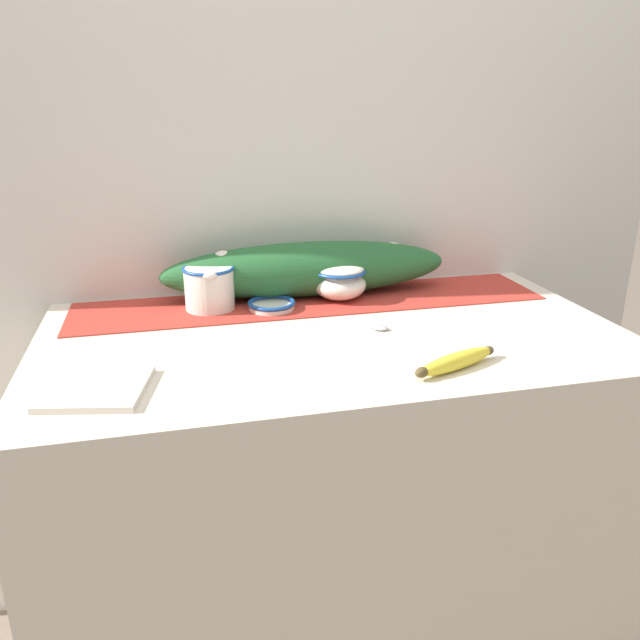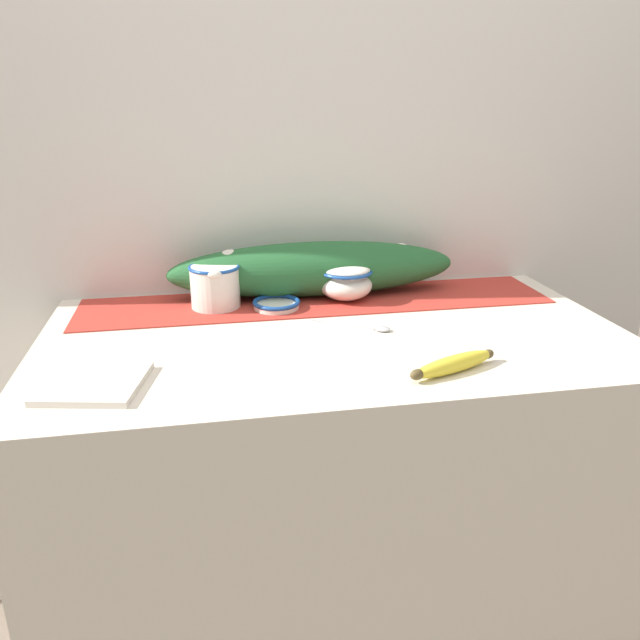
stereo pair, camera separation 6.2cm
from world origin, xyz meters
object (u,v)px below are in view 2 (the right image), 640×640
(spoon, at_px, (375,328))
(napkin_stack, at_px, (94,383))
(small_dish, at_px, (276,304))
(cream_pitcher, at_px, (215,284))
(sugar_bowl, at_px, (346,280))
(banana, at_px, (453,364))

(spoon, relative_size, napkin_stack, 1.01)
(napkin_stack, bearing_deg, small_dish, 44.60)
(cream_pitcher, relative_size, small_dish, 1.24)
(sugar_bowl, bearing_deg, napkin_stack, -143.71)
(banana, relative_size, spoon, 1.16)
(spoon, bearing_deg, cream_pitcher, 179.59)
(sugar_bowl, xyz_separation_m, banana, (0.10, -0.46, -0.03))
(cream_pitcher, height_order, spoon, cream_pitcher)
(napkin_stack, bearing_deg, spoon, 17.87)
(cream_pitcher, distance_m, napkin_stack, 0.46)
(sugar_bowl, relative_size, small_dish, 1.16)
(sugar_bowl, bearing_deg, banana, -77.80)
(cream_pitcher, height_order, banana, cream_pitcher)
(banana, relative_size, napkin_stack, 1.17)
(spoon, bearing_deg, napkin_stack, -129.31)
(spoon, bearing_deg, small_dish, 169.99)
(small_dish, height_order, napkin_stack, small_dish)
(cream_pitcher, xyz_separation_m, small_dish, (0.14, -0.04, -0.04))
(sugar_bowl, distance_m, napkin_stack, 0.68)
(small_dish, xyz_separation_m, napkin_stack, (-0.37, -0.36, -0.01))
(sugar_bowl, height_order, banana, sugar_bowl)
(cream_pitcher, distance_m, small_dish, 0.15)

